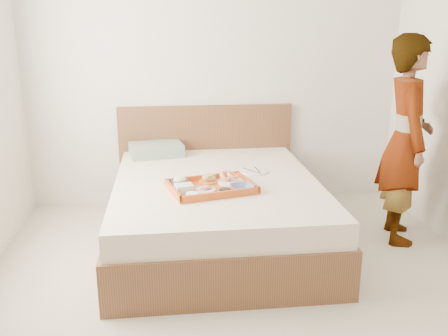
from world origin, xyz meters
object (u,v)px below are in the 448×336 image
tray (211,186)px  person (406,141)px  dinner_plate (254,171)px  bed (216,211)px

tray → person: size_ratio=0.36×
tray → dinner_plate: (0.39, 0.40, -0.02)m
bed → dinner_plate: (0.33, 0.16, 0.27)m
tray → dinner_plate: bearing=32.4°
dinner_plate → tray: bearing=-134.1°
dinner_plate → bed: bearing=-154.5°
person → bed: bearing=100.9°
dinner_plate → person: person is taller
bed → dinner_plate: 0.45m
dinner_plate → person: 1.21m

